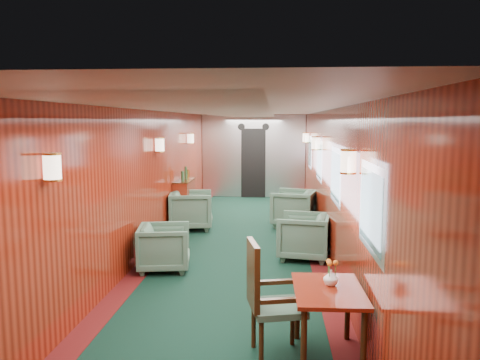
{
  "coord_description": "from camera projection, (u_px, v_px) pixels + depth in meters",
  "views": [
    {
      "loc": [
        0.65,
        -7.62,
        2.22
      ],
      "look_at": [
        0.0,
        0.79,
        1.15
      ],
      "focal_mm": 35.0,
      "sensor_mm": 36.0,
      "label": 1
    }
  ],
  "objects": [
    {
      "name": "flower_vase",
      "position": [
        331.0,
        278.0,
        4.4
      ],
      "size": [
        0.15,
        0.15,
        0.15
      ],
      "primitive_type": "imported",
      "rotation": [
        0.0,
        0.0,
        0.09
      ],
      "color": "silver",
      "rests_on": "dining_table"
    },
    {
      "name": "credenza",
      "position": [
        185.0,
        201.0,
        10.24
      ],
      "size": [
        0.33,
        1.06,
        1.22
      ],
      "color": "maroon",
      "rests_on": "ground"
    },
    {
      "name": "room",
      "position": [
        236.0,
        157.0,
        7.66
      ],
      "size": [
        12.0,
        12.1,
        2.4
      ],
      "color": "black",
      "rests_on": "ground"
    },
    {
      "name": "armchair_left_far",
      "position": [
        191.0,
        210.0,
        9.62
      ],
      "size": [
        0.98,
        0.96,
        0.79
      ],
      "primitive_type": "imported",
      "rotation": [
        0.0,
        0.0,
        1.72
      ],
      "color": "#1A3E30",
      "rests_on": "ground"
    },
    {
      "name": "dining_table",
      "position": [
        328.0,
        300.0,
        4.34
      ],
      "size": [
        0.65,
        0.92,
        0.68
      ],
      "rotation": [
        0.0,
        0.0,
        0.02
      ],
      "color": "maroon",
      "rests_on": "ground"
    },
    {
      "name": "side_chair",
      "position": [
        267.0,
        295.0,
        4.36
      ],
      "size": [
        0.59,
        0.61,
        1.12
      ],
      "rotation": [
        0.0,
        0.0,
        0.22
      ],
      "color": "#1A3E30",
      "rests_on": "ground"
    },
    {
      "name": "armchair_left_near",
      "position": [
        164.0,
        247.0,
        6.98
      ],
      "size": [
        0.86,
        0.84,
        0.68
      ],
      "primitive_type": "imported",
      "rotation": [
        0.0,
        0.0,
        1.73
      ],
      "color": "#1A3E30",
      "rests_on": "ground"
    },
    {
      "name": "armchair_right_near",
      "position": [
        304.0,
        236.0,
        7.55
      ],
      "size": [
        0.93,
        0.91,
        0.73
      ],
      "primitive_type": "imported",
      "rotation": [
        0.0,
        0.0,
        -1.74
      ],
      "color": "#1A3E30",
      "rests_on": "ground"
    },
    {
      "name": "bulkhead",
      "position": [
        253.0,
        157.0,
        13.56
      ],
      "size": [
        2.98,
        0.17,
        2.39
      ],
      "color": "silver",
      "rests_on": "ground"
    },
    {
      "name": "armchair_right_far",
      "position": [
        294.0,
        208.0,
        9.85
      ],
      "size": [
        1.04,
        1.03,
        0.78
      ],
      "primitive_type": "imported",
      "rotation": [
        0.0,
        0.0,
        -1.83
      ],
      "color": "#1A3E30",
      "rests_on": "ground"
    },
    {
      "name": "wall_sconces",
      "position": [
        239.0,
        145.0,
        8.2
      ],
      "size": [
        2.97,
        7.97,
        0.25
      ],
      "color": "#FFE4C6",
      "rests_on": "ground"
    },
    {
      "name": "windows_right",
      "position": [
        326.0,
        167.0,
        7.82
      ],
      "size": [
        0.02,
        8.6,
        0.8
      ],
      "color": "silver",
      "rests_on": "ground"
    }
  ]
}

